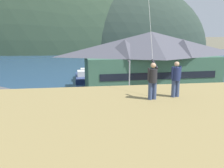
{
  "coord_description": "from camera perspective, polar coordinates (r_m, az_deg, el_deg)",
  "views": [
    {
      "loc": [
        -4.23,
        -19.98,
        10.57
      ],
      "look_at": [
        -0.17,
        9.0,
        4.02
      ],
      "focal_mm": 39.48,
      "sensor_mm": 36.0,
      "label": 1
    }
  ],
  "objects": [
    {
      "name": "parking_lot_pad",
      "position": [
        27.43,
        1.53,
        -9.95
      ],
      "size": [
        40.0,
        20.0,
        0.1
      ],
      "primitive_type": "cube",
      "color": "gray",
      "rests_on": "ground"
    },
    {
      "name": "far_hill_far_shoulder",
      "position": [
        131.94,
        4.36,
        7.97
      ],
      "size": [
        80.45,
        51.89,
        66.14
      ],
      "primitive_type": "ellipsoid",
      "color": "#2D3D33",
      "rests_on": "ground"
    },
    {
      "name": "harbor_lodge",
      "position": [
        43.32,
        9.03,
        5.6
      ],
      "size": [
        24.11,
        10.72,
        10.16
      ],
      "color": "#38604C",
      "rests_on": "ground"
    },
    {
      "name": "wharf_dock",
      "position": [
        55.58,
        -3.18,
        1.99
      ],
      "size": [
        3.2,
        15.44,
        0.7
      ],
      "color": "#70604C",
      "rests_on": "ground"
    },
    {
      "name": "parking_light_pole",
      "position": [
        31.93,
        4.01,
        0.52
      ],
      "size": [
        0.24,
        0.78,
        6.54
      ],
      "color": "#ADADB2",
      "rests_on": "parking_lot_pad"
    },
    {
      "name": "parked_car_lone_by_shed",
      "position": [
        27.63,
        -18.57,
        -8.2
      ],
      "size": [
        4.28,
        2.22,
        1.82
      ],
      "color": "#B28923",
      "rests_on": "parking_lot_pad"
    },
    {
      "name": "moored_boat_outer_mooring",
      "position": [
        54.7,
        0.45,
        2.23
      ],
      "size": [
        2.46,
        6.62,
        2.16
      ],
      "color": "navy",
      "rests_on": "ground"
    },
    {
      "name": "person_kite_flyer",
      "position": [
        11.61,
        9.39,
        1.01
      ],
      "size": [
        0.52,
        0.7,
        1.86
      ],
      "color": "#384770",
      "rests_on": "grassy_hill_foreground"
    },
    {
      "name": "ground_plane",
      "position": [
        23.0,
        3.65,
        -14.78
      ],
      "size": [
        600.0,
        600.0,
        0.0
      ],
      "primitive_type": "plane",
      "color": "#66604C"
    },
    {
      "name": "parked_car_front_row_end",
      "position": [
        28.24,
        -3.45,
        -7.09
      ],
      "size": [
        4.26,
        2.18,
        1.82
      ],
      "color": "#9EA3A8",
      "rests_on": "parking_lot_pad"
    },
    {
      "name": "moored_boat_wharfside",
      "position": [
        54.86,
        -6.56,
        2.18
      ],
      "size": [
        2.14,
        6.08,
        2.16
      ],
      "color": "navy",
      "rests_on": "ground"
    },
    {
      "name": "bay_water",
      "position": [
        80.78,
        -4.92,
        5.05
      ],
      "size": [
        360.0,
        84.0,
        0.03
      ],
      "primitive_type": "cube",
      "color": "navy",
      "rests_on": "ground"
    },
    {
      "name": "parked_car_mid_row_center",
      "position": [
        23.28,
        -6.49,
        -11.58
      ],
      "size": [
        4.34,
        2.35,
        1.82
      ],
      "color": "#236633",
      "rests_on": "parking_lot_pad"
    },
    {
      "name": "person_companion",
      "position": [
        12.29,
        14.6,
        1.33
      ],
      "size": [
        0.54,
        0.4,
        1.74
      ],
      "color": "#384770",
      "rests_on": "grassy_hill_foreground"
    },
    {
      "name": "parked_car_mid_row_near",
      "position": [
        29.43,
        10.17,
        -6.44
      ],
      "size": [
        4.2,
        2.06,
        1.82
      ],
      "color": "slate",
      "rests_on": "parking_lot_pad"
    },
    {
      "name": "parked_car_front_row_red",
      "position": [
        33.81,
        23.1,
        -4.77
      ],
      "size": [
        4.25,
        2.16,
        1.82
      ],
      "color": "#9EA3A8",
      "rests_on": "parking_lot_pad"
    },
    {
      "name": "far_hill_center_saddle",
      "position": [
        129.62,
        -14.57,
        7.53
      ],
      "size": [
        112.2,
        51.2,
        89.88
      ],
      "primitive_type": "ellipsoid",
      "color": "#334733",
      "rests_on": "ground"
    },
    {
      "name": "parked_car_corner_spot",
      "position": [
        23.17,
        7.99,
        -11.74
      ],
      "size": [
        4.34,
        2.34,
        1.82
      ],
      "color": "slate",
      "rests_on": "parking_lot_pad"
    },
    {
      "name": "moored_boat_inner_slip",
      "position": [
        52.05,
        -6.95,
        1.61
      ],
      "size": [
        2.81,
        8.45,
        2.16
      ],
      "color": "navy",
      "rests_on": "ground"
    }
  ]
}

